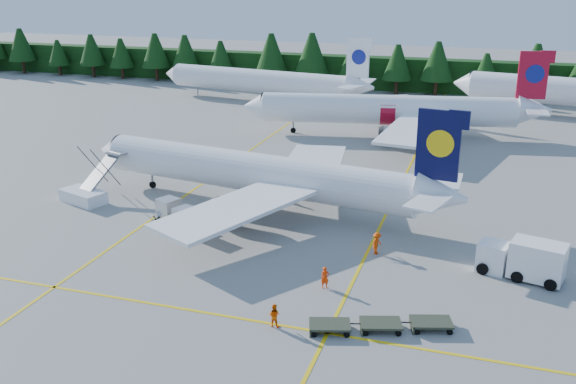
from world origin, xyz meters
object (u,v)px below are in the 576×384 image
(airliner_navy, at_px, (247,172))
(airstairs, at_px, (86,193))
(airliner_red, at_px, (383,110))
(service_truck, at_px, (521,259))

(airliner_navy, relative_size, airstairs, 5.40)
(airliner_navy, bearing_deg, airliner_red, 85.51)
(airliner_red, xyz_separation_m, airstairs, (-22.72, -35.31, -2.60))
(airliner_red, xyz_separation_m, service_truck, (17.15, -39.65, -2.05))
(airliner_red, bearing_deg, airstairs, -133.61)
(airstairs, relative_size, service_truck, 1.08)
(airliner_navy, relative_size, airliner_red, 0.94)
(airliner_navy, height_order, airstairs, airliner_navy)
(airliner_navy, height_order, airliner_red, airliner_red)
(airliner_navy, xyz_separation_m, airliner_red, (7.39, 31.38, 0.22))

